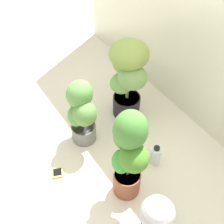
# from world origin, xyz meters

# --- Properties ---
(ground_plane) EXTENTS (8.00, 8.00, 0.00)m
(ground_plane) POSITION_xyz_m (0.00, 0.00, 0.00)
(ground_plane) COLOR silver
(ground_plane) RESTS_ON ground
(mylar_back_wall) EXTENTS (3.20, 0.01, 2.00)m
(mylar_back_wall) POSITION_xyz_m (0.00, 0.86, 1.00)
(mylar_back_wall) COLOR silver
(mylar_back_wall) RESTS_ON ground
(potted_plant_front_right) EXTENTS (0.36, 0.29, 0.84)m
(potted_plant_front_right) POSITION_xyz_m (0.31, -0.06, 0.49)
(potted_plant_front_right) COLOR brown
(potted_plant_front_right) RESTS_ON ground
(potted_plant_front_left) EXTENTS (0.41, 0.30, 0.64)m
(potted_plant_front_left) POSITION_xyz_m (-0.28, -0.07, 0.36)
(potted_plant_front_left) COLOR slate
(potted_plant_front_left) RESTS_ON ground
(potted_plant_back_left) EXTENTS (0.47, 0.44, 0.77)m
(potted_plant_back_left) POSITION_xyz_m (-0.32, 0.39, 0.47)
(potted_plant_back_left) COLOR black
(potted_plant_back_left) RESTS_ON ground
(hygrometer_box) EXTENTS (0.11, 0.11, 0.03)m
(hygrometer_box) POSITION_xyz_m (-0.10, -0.42, 0.01)
(hygrometer_box) COLOR #CDD34A
(hygrometer_box) RESTS_ON ground
(floor_fan) EXTENTS (0.31, 0.31, 0.42)m
(floor_fan) POSITION_xyz_m (0.67, -0.10, 0.28)
(floor_fan) COLOR black
(floor_fan) RESTS_ON ground
(nutrient_bottle) EXTENTS (0.08, 0.08, 0.20)m
(nutrient_bottle) POSITION_xyz_m (0.24, 0.27, 0.09)
(nutrient_bottle) COLOR white
(nutrient_bottle) RESTS_ON ground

